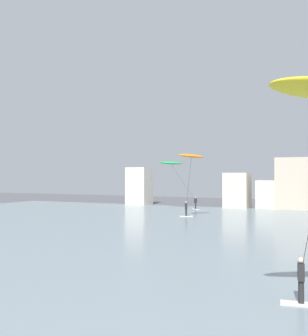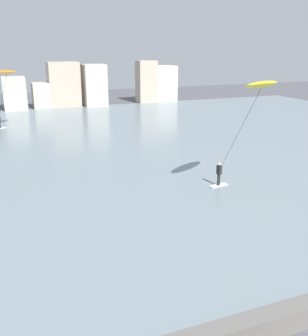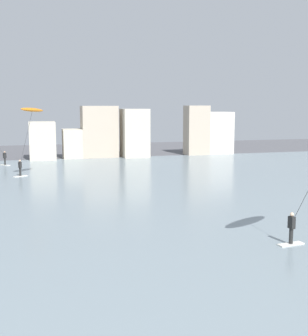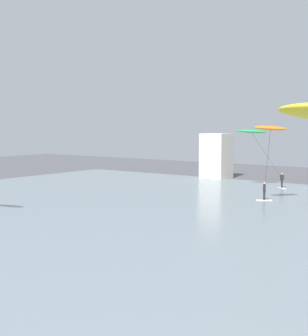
{
  "view_description": "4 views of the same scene",
  "coord_description": "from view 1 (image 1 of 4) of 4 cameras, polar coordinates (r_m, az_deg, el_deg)",
  "views": [
    {
      "loc": [
        5.97,
        2.08,
        4.64
      ],
      "look_at": [
        -1.0,
        17.54,
        4.93
      ],
      "focal_mm": 42.47,
      "sensor_mm": 36.0,
      "label": 1
    },
    {
      "loc": [
        -8.32,
        -4.3,
        9.19
      ],
      "look_at": [
        -0.4,
        15.44,
        2.43
      ],
      "focal_mm": 40.98,
      "sensor_mm": 36.0,
      "label": 2
    },
    {
      "loc": [
        -7.34,
        -2.22,
        7.01
      ],
      "look_at": [
        -2.61,
        15.19,
        4.48
      ],
      "focal_mm": 47.98,
      "sensor_mm": 36.0,
      "label": 3
    },
    {
      "loc": [
        8.62,
        2.88,
        6.82
      ],
      "look_at": [
        -0.17,
        14.83,
        5.49
      ],
      "focal_mm": 51.32,
      "sensor_mm": 36.0,
      "label": 4
    }
  ],
  "objects": [
    {
      "name": "kitesurfer_green",
      "position": [
        51.54,
        2.8,
        0.15
      ],
      "size": [
        4.87,
        3.99,
        6.35
      ],
      "color": "silver",
      "rests_on": "water_bay"
    },
    {
      "name": "water_bay",
      "position": [
        29.67,
        12.54,
        -9.86
      ],
      "size": [
        84.0,
        52.0,
        0.1
      ],
      "primitive_type": "cube",
      "color": "gray",
      "rests_on": "ground"
    },
    {
      "name": "far_shore_buildings",
      "position": [
        55.55,
        20.86,
        -2.59
      ],
      "size": [
        43.32,
        5.2,
        6.96
      ],
      "color": "beige",
      "rests_on": "ground"
    },
    {
      "name": "kitesurfer_orange",
      "position": [
        41.32,
        5.33,
        0.9
      ],
      "size": [
        3.38,
        4.09,
        6.8
      ],
      "color": "silver",
      "rests_on": "water_bay"
    }
  ]
}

